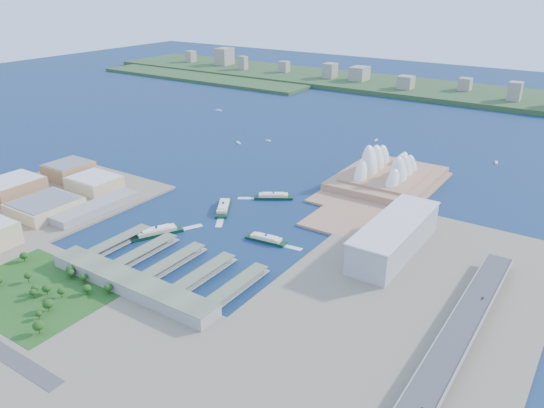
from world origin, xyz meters
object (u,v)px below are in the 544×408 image
Objects in this scene: car_c at (483,298)px; toaster_building at (394,237)px; opera_house at (389,163)px; ferry_a at (223,206)px; ferry_c at (157,230)px; ferry_b at (273,195)px; ferry_d at (266,238)px.

toaster_building is at bearing 150.12° from car_c.
opera_house is at bearing 127.15° from car_c.
toaster_building reaches higher than ferry_a.
ferry_b is at bearing -79.53° from ferry_c.
ferry_d is at bearing 177.99° from car_c.
car_c reaches higher than ferry_b.
ferry_a reaches higher than ferry_b.
ferry_b is 1.08× the size of ferry_d.
opera_house is 3.65× the size of ferry_d.
ferry_d is 11.66× the size of car_c.
toaster_building reaches higher than car_c.
opera_house is 42.60× the size of car_c.
opera_house is at bearing 110.02° from ferry_b.
ferry_d is (116.70, 58.47, -1.16)m from ferry_c.
ferry_a is 1.18× the size of ferry_d.
toaster_building is 2.52× the size of ferry_c.
ferry_c is 362.27m from car_c.
toaster_building reaches higher than ferry_c.
ferry_c is at bearing -117.06° from opera_house.
toaster_building is 36.69× the size of car_c.
ferry_a is at bearing -123.74° from opera_house.
ferry_b is at bearing 31.98° from ferry_a.
ferry_d is (97.69, -43.49, -0.82)m from ferry_a.
car_c is at bearing -29.88° from toaster_building.
ferry_a is at bearing -58.86° from ferry_b.
opera_house reaches higher than ferry_a.
ferry_c is (-52.40, -170.57, 0.79)m from ferry_b.
ferry_a is at bearing 171.30° from car_c.
ferry_a is 13.71× the size of car_c.
ferry_b is 178.44m from ferry_c.
ferry_a is 76.30m from ferry_b.
ferry_d is 242.37m from car_c.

